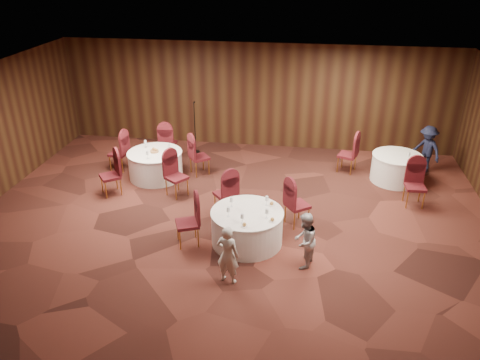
# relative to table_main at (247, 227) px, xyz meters

# --- Properties ---
(ground) EXTENTS (12.00, 12.00, 0.00)m
(ground) POSITION_rel_table_main_xyz_m (-0.46, 0.54, -0.38)
(ground) COLOR black
(ground) RESTS_ON ground
(room_shell) EXTENTS (12.00, 12.00, 12.00)m
(room_shell) POSITION_rel_table_main_xyz_m (-0.46, 0.54, 1.59)
(room_shell) COLOR silver
(room_shell) RESTS_ON ground
(table_main) EXTENTS (1.53, 1.53, 0.74)m
(table_main) POSITION_rel_table_main_xyz_m (0.00, 0.00, 0.00)
(table_main) COLOR white
(table_main) RESTS_ON ground
(table_left) EXTENTS (1.47, 1.47, 0.74)m
(table_left) POSITION_rel_table_main_xyz_m (-2.89, 2.78, 0.00)
(table_left) COLOR white
(table_left) RESTS_ON ground
(table_right) EXTENTS (1.31, 1.31, 0.74)m
(table_right) POSITION_rel_table_main_xyz_m (3.54, 3.54, 0.00)
(table_right) COLOR white
(table_right) RESTS_ON ground
(chairs_main) EXTENTS (2.95, 2.11, 1.00)m
(chairs_main) POSITION_rel_table_main_xyz_m (-0.29, 0.61, 0.12)
(chairs_main) COLOR #41100D
(chairs_main) RESTS_ON ground
(chairs_left) EXTENTS (2.96, 3.01, 1.00)m
(chairs_left) POSITION_rel_table_main_xyz_m (-2.90, 2.78, 0.12)
(chairs_left) COLOR #41100D
(chairs_left) RESTS_ON ground
(chairs_right) EXTENTS (2.12, 2.34, 1.00)m
(chairs_right) POSITION_rel_table_main_xyz_m (3.03, 3.08, 0.12)
(chairs_right) COLOR #41100D
(chairs_right) RESTS_ON ground
(tabletop_main) EXTENTS (1.02, 1.08, 0.22)m
(tabletop_main) POSITION_rel_table_main_xyz_m (0.16, -0.11, 0.47)
(tabletop_main) COLOR silver
(tabletop_main) RESTS_ON table_main
(tabletop_left) EXTENTS (0.80, 0.80, 0.22)m
(tabletop_left) POSITION_rel_table_main_xyz_m (-2.89, 2.77, 0.45)
(tabletop_left) COLOR silver
(tabletop_left) RESTS_ON table_left
(tabletop_right) EXTENTS (0.08, 0.08, 0.22)m
(tabletop_right) POSITION_rel_table_main_xyz_m (3.75, 3.27, 0.52)
(tabletop_right) COLOR silver
(tabletop_right) RESTS_ON table_right
(mic_stand) EXTENTS (0.24, 0.24, 1.59)m
(mic_stand) POSITION_rel_table_main_xyz_m (-2.24, 4.68, 0.09)
(mic_stand) COLOR black
(mic_stand) RESTS_ON ground
(woman_a) EXTENTS (0.49, 0.38, 1.20)m
(woman_a) POSITION_rel_table_main_xyz_m (-0.17, -1.35, 0.22)
(woman_a) COLOR silver
(woman_a) RESTS_ON ground
(woman_b) EXTENTS (0.57, 0.66, 1.17)m
(woman_b) POSITION_rel_table_main_xyz_m (1.21, -0.65, 0.21)
(woman_b) COLOR #B4B5B9
(woman_b) RESTS_ON ground
(man_c) EXTENTS (0.94, 0.98, 1.34)m
(man_c) POSITION_rel_table_main_xyz_m (4.43, 4.27, 0.29)
(man_c) COLOR black
(man_c) RESTS_ON ground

